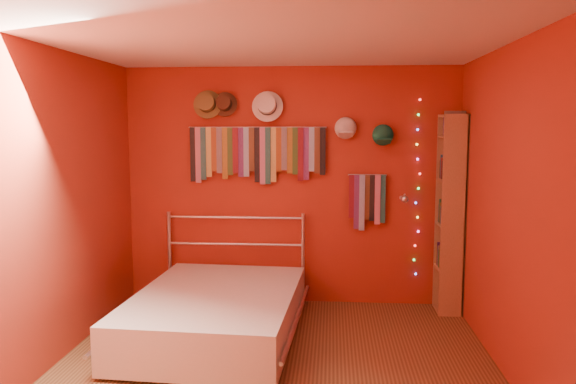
% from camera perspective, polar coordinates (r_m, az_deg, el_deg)
% --- Properties ---
extents(ground, '(3.50, 3.50, 0.00)m').
position_cam_1_polar(ground, '(4.57, -1.40, -17.64)').
color(ground, '#54341C').
rests_on(ground, ground).
extents(back_wall, '(3.50, 0.02, 2.50)m').
position_cam_1_polar(back_wall, '(5.94, 0.30, 0.59)').
color(back_wall, '#9F2F19').
rests_on(back_wall, ground).
extents(right_wall, '(0.02, 3.50, 2.50)m').
position_cam_1_polar(right_wall, '(4.39, 21.92, -2.08)').
color(right_wall, '#9F2F19').
rests_on(right_wall, ground).
extents(left_wall, '(0.02, 3.50, 2.50)m').
position_cam_1_polar(left_wall, '(4.72, -23.08, -1.54)').
color(left_wall, '#9F2F19').
rests_on(left_wall, ground).
extents(ceiling, '(3.50, 3.50, 0.02)m').
position_cam_1_polar(ceiling, '(4.21, -1.50, 15.13)').
color(ceiling, white).
rests_on(ceiling, back_wall).
extents(tie_rack, '(1.45, 0.03, 0.60)m').
position_cam_1_polar(tie_rack, '(5.88, -3.26, 4.15)').
color(tie_rack, silver).
rests_on(tie_rack, back_wall).
extents(small_tie_rack, '(0.40, 0.03, 0.59)m').
position_cam_1_polar(small_tie_rack, '(5.88, 8.03, -0.65)').
color(small_tie_rack, silver).
rests_on(small_tie_rack, back_wall).
extents(fedora_olive, '(0.30, 0.16, 0.30)m').
position_cam_1_polar(fedora_olive, '(5.94, -8.25, 8.89)').
color(fedora_olive, olive).
rests_on(fedora_olive, back_wall).
extents(fedora_brown, '(0.26, 0.14, 0.26)m').
position_cam_1_polar(fedora_brown, '(5.91, -6.50, 8.93)').
color(fedora_brown, '#482919').
rests_on(fedora_brown, back_wall).
extents(fedora_white, '(0.32, 0.18, 0.32)m').
position_cam_1_polar(fedora_white, '(5.83, -2.14, 8.78)').
color(fedora_white, white).
rests_on(fedora_white, back_wall).
extents(cap_white, '(0.20, 0.25, 0.20)m').
position_cam_1_polar(cap_white, '(5.84, 5.86, 6.45)').
color(cap_white, silver).
rests_on(cap_white, back_wall).
extents(cap_green, '(0.20, 0.25, 0.20)m').
position_cam_1_polar(cap_green, '(5.86, 9.61, 5.71)').
color(cap_green, '#166649').
rests_on(cap_green, back_wall).
extents(fairy_lights, '(0.06, 0.02, 1.84)m').
position_cam_1_polar(fairy_lights, '(5.95, 13.00, 0.36)').
color(fairy_lights, '#FF3333').
rests_on(fairy_lights, back_wall).
extents(reading_lamp, '(0.08, 0.33, 0.10)m').
position_cam_1_polar(reading_lamp, '(5.73, 11.72, -0.67)').
color(reading_lamp, silver).
rests_on(reading_lamp, back_wall).
extents(bookshelf, '(0.25, 0.34, 2.00)m').
position_cam_1_polar(bookshelf, '(5.86, 16.51, -2.06)').
color(bookshelf, olive).
rests_on(bookshelf, ground).
extents(bed, '(1.57, 2.05, 0.98)m').
position_cam_1_polar(bed, '(5.15, -7.29, -12.11)').
color(bed, silver).
rests_on(bed, ground).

